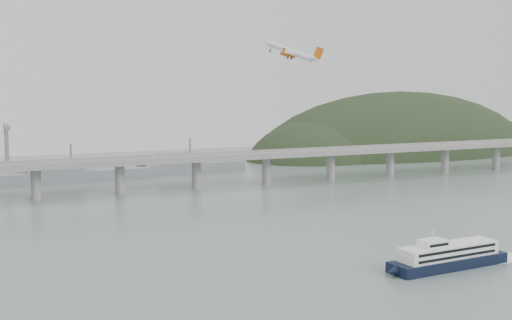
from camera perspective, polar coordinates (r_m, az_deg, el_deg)
name	(u,v)px	position (r m, az deg, el deg)	size (l,w,h in m)	color
ground	(314,271)	(259.97, 4.86, -9.23)	(900.00, 900.00, 0.00)	slate
bridge	(165,164)	(439.51, -7.63, -0.34)	(800.00, 22.00, 23.90)	gray
headland	(411,172)	(689.69, 12.79, -0.98)	(365.00, 155.00, 156.00)	black
ferry	(448,256)	(273.14, 15.72, -7.75)	(83.50, 19.28, 15.74)	black
airliner	(292,52)	(340.57, 2.99, 8.97)	(25.11, 26.44, 13.26)	silver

